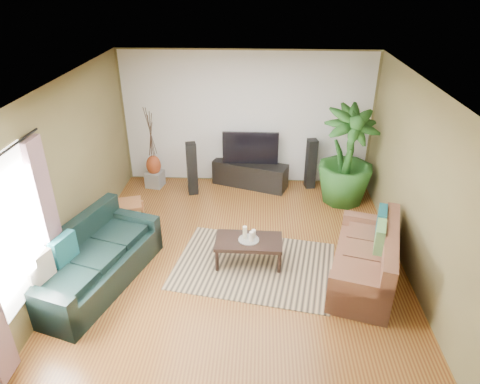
# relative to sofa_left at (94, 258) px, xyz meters

# --- Properties ---
(floor) EXTENTS (5.50, 5.50, 0.00)m
(floor) POSITION_rel_sofa_left_xyz_m (2.01, 0.70, -0.42)
(floor) COLOR brown
(floor) RESTS_ON ground
(ceiling) EXTENTS (5.50, 5.50, 0.00)m
(ceiling) POSITION_rel_sofa_left_xyz_m (2.01, 0.70, 2.28)
(ceiling) COLOR white
(ceiling) RESTS_ON ground
(wall_back) EXTENTS (5.00, 0.00, 5.00)m
(wall_back) POSITION_rel_sofa_left_xyz_m (2.01, 3.45, 0.93)
(wall_back) COLOR olive
(wall_back) RESTS_ON ground
(wall_front) EXTENTS (5.00, 0.00, 5.00)m
(wall_front) POSITION_rel_sofa_left_xyz_m (2.01, -2.05, 0.93)
(wall_front) COLOR olive
(wall_front) RESTS_ON ground
(wall_left) EXTENTS (0.00, 5.50, 5.50)m
(wall_left) POSITION_rel_sofa_left_xyz_m (-0.49, 0.70, 0.92)
(wall_left) COLOR olive
(wall_left) RESTS_ON ground
(wall_right) EXTENTS (0.00, 5.50, 5.50)m
(wall_right) POSITION_rel_sofa_left_xyz_m (4.51, 0.70, 0.92)
(wall_right) COLOR olive
(wall_right) RESTS_ON ground
(backwall_panel) EXTENTS (4.90, 0.00, 4.90)m
(backwall_panel) POSITION_rel_sofa_left_xyz_m (2.01, 3.44, 0.93)
(backwall_panel) COLOR white
(backwall_panel) RESTS_ON ground
(window_pane) EXTENTS (0.00, 1.80, 1.80)m
(window_pane) POSITION_rel_sofa_left_xyz_m (-0.47, -0.90, 0.97)
(window_pane) COLOR white
(window_pane) RESTS_ON ground
(curtain_far) EXTENTS (0.08, 0.35, 2.20)m
(curtain_far) POSITION_rel_sofa_left_xyz_m (-0.42, -0.15, 0.72)
(curtain_far) COLOR gray
(curtain_far) RESTS_ON ground
(sofa_left) EXTENTS (1.52, 2.32, 0.85)m
(sofa_left) POSITION_rel_sofa_left_xyz_m (0.00, 0.00, 0.00)
(sofa_left) COLOR black
(sofa_left) RESTS_ON floor
(sofa_right) EXTENTS (1.26, 1.93, 0.85)m
(sofa_right) POSITION_rel_sofa_left_xyz_m (3.81, 0.27, 0.00)
(sofa_right) COLOR brown
(sofa_right) RESTS_ON floor
(area_rug) EXTENTS (2.61, 2.05, 0.01)m
(area_rug) POSITION_rel_sofa_left_xyz_m (2.25, 0.49, -0.42)
(area_rug) COLOR tan
(area_rug) RESTS_ON floor
(coffee_table) EXTENTS (1.01, 0.57, 0.41)m
(coffee_table) POSITION_rel_sofa_left_xyz_m (2.16, 0.58, -0.22)
(coffee_table) COLOR black
(coffee_table) RESTS_ON floor
(candle_tray) EXTENTS (0.31, 0.31, 0.01)m
(candle_tray) POSITION_rel_sofa_left_xyz_m (2.16, 0.58, -0.01)
(candle_tray) COLOR gray
(candle_tray) RESTS_ON coffee_table
(candle_tall) EXTENTS (0.06, 0.06, 0.20)m
(candle_tall) POSITION_rel_sofa_left_xyz_m (2.10, 0.61, 0.10)
(candle_tall) COLOR #F3EBCD
(candle_tall) RESTS_ON candle_tray
(candle_mid) EXTENTS (0.06, 0.06, 0.16)m
(candle_mid) POSITION_rel_sofa_left_xyz_m (2.20, 0.54, 0.08)
(candle_mid) COLOR white
(candle_mid) RESTS_ON candle_tray
(candle_short) EXTENTS (0.06, 0.06, 0.13)m
(candle_short) POSITION_rel_sofa_left_xyz_m (2.23, 0.64, 0.06)
(candle_short) COLOR beige
(candle_short) RESTS_ON candle_tray
(tv_stand) EXTENTS (1.58, 0.93, 0.51)m
(tv_stand) POSITION_rel_sofa_left_xyz_m (2.10, 3.20, -0.17)
(tv_stand) COLOR black
(tv_stand) RESTS_ON floor
(television) EXTENTS (1.11, 0.06, 0.66)m
(television) POSITION_rel_sofa_left_xyz_m (2.10, 3.20, 0.41)
(television) COLOR black
(television) RESTS_ON tv_stand
(speaker_left) EXTENTS (0.24, 0.26, 1.06)m
(speaker_left) POSITION_rel_sofa_left_xyz_m (0.97, 2.81, 0.11)
(speaker_left) COLOR black
(speaker_left) RESTS_ON floor
(speaker_right) EXTENTS (0.22, 0.24, 1.03)m
(speaker_right) POSITION_rel_sofa_left_xyz_m (3.33, 3.20, 0.09)
(speaker_right) COLOR black
(speaker_right) RESTS_ON floor
(potted_plant) EXTENTS (1.30, 1.30, 1.86)m
(potted_plant) POSITION_rel_sofa_left_xyz_m (3.90, 2.63, 0.50)
(potted_plant) COLOR #1F501A
(potted_plant) RESTS_ON floor
(plant_pot) EXTENTS (0.34, 0.34, 0.27)m
(plant_pot) POSITION_rel_sofa_left_xyz_m (3.90, 2.63, -0.29)
(plant_pot) COLOR black
(plant_pot) RESTS_ON floor
(pedestal) EXTENTS (0.38, 0.38, 0.32)m
(pedestal) POSITION_rel_sofa_left_xyz_m (0.14, 3.07, -0.26)
(pedestal) COLOR gray
(pedestal) RESTS_ON floor
(vase) EXTENTS (0.30, 0.30, 0.41)m
(vase) POSITION_rel_sofa_left_xyz_m (0.14, 3.07, 0.05)
(vase) COLOR #9A3D1C
(vase) RESTS_ON pedestal
(side_table) EXTENTS (0.55, 0.55, 0.47)m
(side_table) POSITION_rel_sofa_left_xyz_m (0.06, 1.51, -0.19)
(side_table) COLOR #965231
(side_table) RESTS_ON floor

